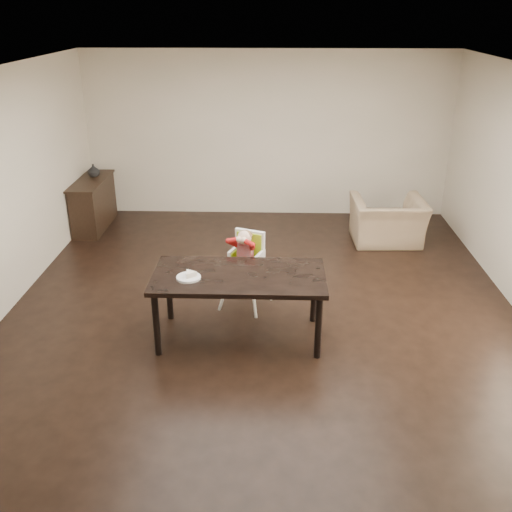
{
  "coord_description": "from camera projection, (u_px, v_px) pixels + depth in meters",
  "views": [
    {
      "loc": [
        0.12,
        -5.89,
        3.33
      ],
      "look_at": [
        -0.07,
        -0.18,
        0.79
      ],
      "focal_mm": 40.0,
      "sensor_mm": 36.0,
      "label": 1
    }
  ],
  "objects": [
    {
      "name": "ground",
      "position": [
        263.0,
        311.0,
        6.74
      ],
      "size": [
        7.0,
        7.0,
        0.0
      ],
      "primitive_type": "plane",
      "color": "black",
      "rests_on": "ground"
    },
    {
      "name": "armchair",
      "position": [
        388.0,
        214.0,
        8.51
      ],
      "size": [
        1.07,
        0.72,
        0.92
      ],
      "primitive_type": "imported",
      "rotation": [
        0.0,
        0.0,
        3.18
      ],
      "color": "#9E8464",
      "rests_on": "ground"
    },
    {
      "name": "room_walls",
      "position": [
        263.0,
        157.0,
        5.99
      ],
      "size": [
        6.02,
        7.02,
        2.71
      ],
      "color": "beige",
      "rests_on": "ground"
    },
    {
      "name": "sideboard",
      "position": [
        93.0,
        204.0,
        9.13
      ],
      "size": [
        0.44,
        1.26,
        0.79
      ],
      "color": "black",
      "rests_on": "ground"
    },
    {
      "name": "plate",
      "position": [
        189.0,
        276.0,
        5.84
      ],
      "size": [
        0.29,
        0.29,
        0.07
      ],
      "rotation": [
        0.0,
        0.0,
        0.19
      ],
      "color": "white",
      "rests_on": "dining_table"
    },
    {
      "name": "vase",
      "position": [
        94.0,
        171.0,
        9.12
      ],
      "size": [
        0.21,
        0.21,
        0.19
      ],
      "primitive_type": "imported",
      "rotation": [
        0.0,
        0.0,
        0.08
      ],
      "color": "#99999E",
      "rests_on": "sideboard"
    },
    {
      "name": "high_chair",
      "position": [
        246.0,
        252.0,
        6.63
      ],
      "size": [
        0.52,
        0.52,
        0.97
      ],
      "rotation": [
        0.0,
        0.0,
        -0.37
      ],
      "color": "white",
      "rests_on": "ground"
    },
    {
      "name": "dining_table",
      "position": [
        239.0,
        281.0,
        5.96
      ],
      "size": [
        1.8,
        0.9,
        0.75
      ],
      "color": "black",
      "rests_on": "ground"
    }
  ]
}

